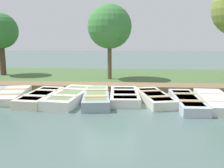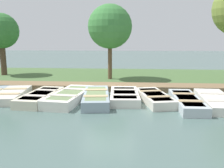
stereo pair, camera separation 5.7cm
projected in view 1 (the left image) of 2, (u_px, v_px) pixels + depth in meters
ground_plane at (108, 95)px, 11.79m from camera, size 80.00×80.00×0.00m
shore_bank at (114, 77)px, 16.68m from camera, size 8.00×24.00×0.15m
dock_walkway at (110, 87)px, 13.04m from camera, size 1.27×22.80×0.29m
rowboat_2 at (11, 95)px, 11.13m from camera, size 2.97×1.49×0.35m
rowboat_3 at (41, 97)px, 10.67m from camera, size 3.02×1.30×0.39m
rowboat_4 at (70, 96)px, 10.71m from camera, size 3.52×1.62×0.41m
rowboat_5 at (96, 97)px, 10.56m from camera, size 3.36×1.42×0.42m
rowboat_6 at (124, 96)px, 10.87m from camera, size 2.81×1.35×0.37m
rowboat_7 at (154, 98)px, 10.60m from camera, size 3.05×1.63×0.37m
rowboat_8 at (187, 101)px, 10.00m from camera, size 3.28×0.98×0.37m
rowboat_9 at (216, 101)px, 10.13m from camera, size 3.41×1.32×0.35m
park_tree_far_left at (0, 32)px, 16.70m from camera, size 2.37×2.37×4.32m
park_tree_left at (110, 27)px, 15.01m from camera, size 2.66×2.66×4.68m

